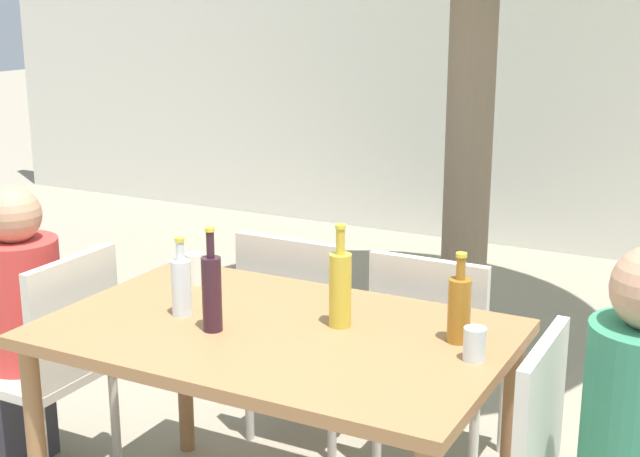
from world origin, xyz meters
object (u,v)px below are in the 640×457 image
object	(u,v)px
water_bottle_0	(181,285)
amber_bottle_3	(459,308)
oil_cruet_1	(340,287)
person_seated_0	(6,345)
drinking_glass_1	(475,344)
patio_chair_3	(436,351)
patio_chair_0	(54,355)
wine_bottle_2	(212,291)
drinking_glass_0	(194,269)
patio_chair_2	(301,326)
dining_table_front	(276,353)

from	to	relation	value
water_bottle_0	amber_bottle_3	world-z (taller)	amber_bottle_3
oil_cruet_1	person_seated_0	bearing A→B (deg)	-175.44
drinking_glass_1	patio_chair_3	bearing A→B (deg)	118.06
patio_chair_0	water_bottle_0	size ratio (longest dim) A/B	3.42
oil_cruet_1	drinking_glass_1	xyz separation A→B (m)	(0.46, -0.06, -0.08)
person_seated_0	amber_bottle_3	size ratio (longest dim) A/B	4.04
patio_chair_3	amber_bottle_3	distance (m)	0.70
wine_bottle_2	person_seated_0	bearing A→B (deg)	174.02
patio_chair_3	drinking_glass_0	xyz separation A→B (m)	(-0.76, -0.44, 0.33)
patio_chair_2	oil_cruet_1	world-z (taller)	oil_cruet_1
amber_bottle_3	drinking_glass_0	xyz separation A→B (m)	(-1.02, 0.09, -0.05)
wine_bottle_2	water_bottle_0	bearing A→B (deg)	157.68
dining_table_front	wine_bottle_2	distance (m)	0.29
patio_chair_2	water_bottle_0	bearing A→B (deg)	86.90
water_bottle_0	oil_cruet_1	world-z (taller)	oil_cruet_1
wine_bottle_2	drinking_glass_1	size ratio (longest dim) A/B	3.40
oil_cruet_1	drinking_glass_1	world-z (taller)	oil_cruet_1
water_bottle_0	drinking_glass_1	world-z (taller)	water_bottle_0
person_seated_0	drinking_glass_1	xyz separation A→B (m)	(1.82, 0.05, 0.33)
patio_chair_3	person_seated_0	distance (m)	1.63
patio_chair_0	drinking_glass_1	world-z (taller)	patio_chair_0
dining_table_front	wine_bottle_2	size ratio (longest dim) A/B	4.35
person_seated_0	drinking_glass_1	size ratio (longest dim) A/B	11.55
dining_table_front	drinking_glass_1	size ratio (longest dim) A/B	14.76
person_seated_0	patio_chair_3	bearing A→B (deg)	114.94
patio_chair_3	amber_bottle_3	xyz separation A→B (m)	(0.26, -0.53, 0.39)
person_seated_0	patio_chair_2	bearing A→B (deg)	127.23
water_bottle_0	drinking_glass_1	distance (m)	0.96
patio_chair_0	patio_chair_3	size ratio (longest dim) A/B	1.00
amber_bottle_3	drinking_glass_0	world-z (taller)	amber_bottle_3
dining_table_front	drinking_glass_0	size ratio (longest dim) A/B	12.90
person_seated_0	oil_cruet_1	size ratio (longest dim) A/B	3.40
patio_chair_2	person_seated_0	distance (m)	1.13
patio_chair_2	wine_bottle_2	bearing A→B (deg)	98.99
oil_cruet_1	wine_bottle_2	size ratio (longest dim) A/B	1.00
patio_chair_0	drinking_glass_0	world-z (taller)	same
patio_chair_0	oil_cruet_1	world-z (taller)	oil_cruet_1
drinking_glass_1	patio_chair_2	bearing A→B (deg)	144.95
dining_table_front	patio_chair_0	bearing A→B (deg)	180.00
water_bottle_0	dining_table_front	bearing A→B (deg)	7.02
water_bottle_0	drinking_glass_0	size ratio (longest dim) A/B	2.34
dining_table_front	patio_chair_3	world-z (taller)	patio_chair_3
dining_table_front	person_seated_0	xyz separation A→B (m)	(-1.19, -0.00, -0.20)
dining_table_front	water_bottle_0	distance (m)	0.38
dining_table_front	oil_cruet_1	size ratio (longest dim) A/B	4.35
patio_chair_3	drinking_glass_1	size ratio (longest dim) A/B	9.17
dining_table_front	wine_bottle_2	world-z (taller)	wine_bottle_2
patio_chair_0	patio_chair_2	distance (m)	0.95
patio_chair_3	person_seated_0	size ratio (longest dim) A/B	0.79
dining_table_front	person_seated_0	size ratio (longest dim) A/B	1.28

